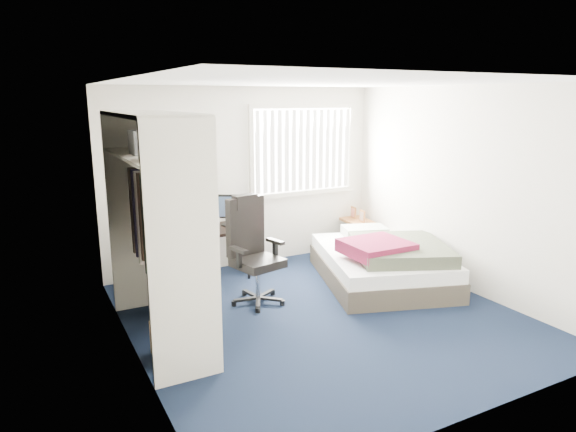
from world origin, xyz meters
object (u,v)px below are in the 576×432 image
(office_chair, at_px, (253,262))
(bed, at_px, (383,262))
(desk, at_px, (195,227))
(nightstand, at_px, (357,224))

(office_chair, xyz_separation_m, bed, (1.74, -0.20, -0.21))
(desk, bearing_deg, nightstand, 1.98)
(desk, distance_m, bed, 2.47)
(nightstand, bearing_deg, desk, -178.02)
(nightstand, bearing_deg, bed, -111.09)
(office_chair, bearing_deg, desk, 110.16)
(desk, bearing_deg, office_chair, -69.84)
(desk, relative_size, nightstand, 1.82)
(nightstand, distance_m, bed, 1.40)
(desk, xyz_separation_m, bed, (2.11, -1.21, -0.44))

